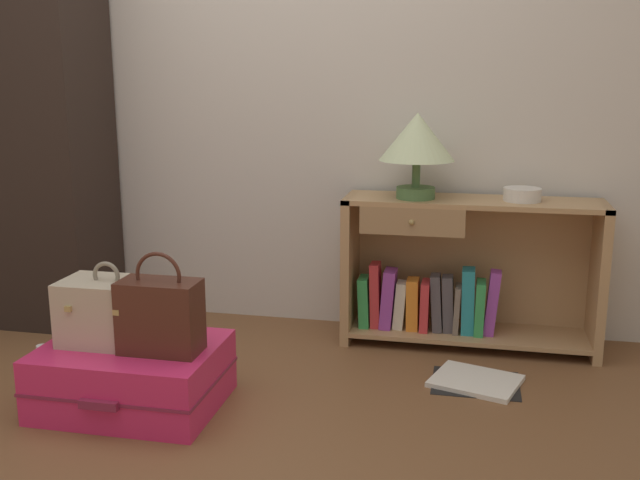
# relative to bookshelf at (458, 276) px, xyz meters

# --- Properties ---
(ground_plane) EXTENTS (9.00, 9.00, 0.00)m
(ground_plane) POSITION_rel_bookshelf_xyz_m (-0.94, -1.28, -0.32)
(ground_plane) COLOR brown
(back_wall) EXTENTS (6.40, 0.10, 2.60)m
(back_wall) POSITION_rel_bookshelf_xyz_m (-0.94, 0.22, 0.98)
(back_wall) COLOR beige
(back_wall) RESTS_ON ground_plane
(bookshelf) EXTENTS (1.13, 0.33, 0.67)m
(bookshelf) POSITION_rel_bookshelf_xyz_m (0.00, 0.00, 0.00)
(bookshelf) COLOR tan
(bookshelf) RESTS_ON ground_plane
(table_lamp) EXTENTS (0.33, 0.33, 0.37)m
(table_lamp) POSITION_rel_bookshelf_xyz_m (-0.20, -0.04, 0.61)
(table_lamp) COLOR #4C7542
(table_lamp) RESTS_ON bookshelf
(bowl) EXTENTS (0.16, 0.16, 0.06)m
(bowl) POSITION_rel_bookshelf_xyz_m (0.26, -0.01, 0.38)
(bowl) COLOR silver
(bowl) RESTS_ON bookshelf
(suitcase_large) EXTENTS (0.65, 0.52, 0.24)m
(suitcase_large) POSITION_rel_bookshelf_xyz_m (-1.15, -0.92, -0.20)
(suitcase_large) COLOR #DB2860
(suitcase_large) RESTS_ON ground_plane
(train_case) EXTENTS (0.34, 0.23, 0.31)m
(train_case) POSITION_rel_bookshelf_xyz_m (-1.23, -0.91, 0.04)
(train_case) COLOR #B7A88E
(train_case) RESTS_ON suitcase_large
(handbag) EXTENTS (0.28, 0.15, 0.37)m
(handbag) POSITION_rel_bookshelf_xyz_m (-1.01, -0.95, 0.06)
(handbag) COLOR #472319
(handbag) RESTS_ON suitcase_large
(bottle) EXTENTS (0.07, 0.07, 0.18)m
(bottle) POSITION_rel_bookshelf_xyz_m (-1.56, -0.85, -0.24)
(bottle) COLOR white
(bottle) RESTS_ON ground_plane
(open_book_on_floor) EXTENTS (0.39, 0.35, 0.02)m
(open_book_on_floor) POSITION_rel_bookshelf_xyz_m (0.10, -0.45, -0.31)
(open_book_on_floor) COLOR white
(open_book_on_floor) RESTS_ON ground_plane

